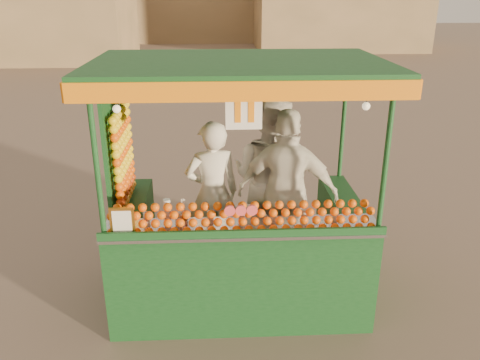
{
  "coord_description": "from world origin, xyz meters",
  "views": [
    {
      "loc": [
        0.12,
        -4.82,
        3.22
      ],
      "look_at": [
        0.35,
        0.01,
        1.33
      ],
      "focal_mm": 36.66,
      "sensor_mm": 36.0,
      "label": 1
    }
  ],
  "objects_px": {
    "vendor_left": "(213,193)",
    "vendor_middle": "(269,178)",
    "juice_cart": "(233,231)",
    "vendor_right": "(288,193)"
  },
  "relations": [
    {
      "from": "vendor_left",
      "to": "vendor_middle",
      "type": "xyz_separation_m",
      "value": [
        0.64,
        0.14,
        0.11
      ]
    },
    {
      "from": "juice_cart",
      "to": "vendor_right",
      "type": "xyz_separation_m",
      "value": [
        0.58,
        0.12,
        0.36
      ]
    },
    {
      "from": "vendor_left",
      "to": "vendor_middle",
      "type": "distance_m",
      "value": 0.66
    },
    {
      "from": "vendor_middle",
      "to": "vendor_right",
      "type": "distance_m",
      "value": 0.41
    },
    {
      "from": "vendor_left",
      "to": "vendor_middle",
      "type": "bearing_deg",
      "value": -179.24
    },
    {
      "from": "vendor_middle",
      "to": "juice_cart",
      "type": "bearing_deg",
      "value": 83.18
    },
    {
      "from": "vendor_middle",
      "to": "vendor_right",
      "type": "height_order",
      "value": "vendor_middle"
    },
    {
      "from": "vendor_right",
      "to": "vendor_middle",
      "type": "bearing_deg",
      "value": -53.62
    },
    {
      "from": "juice_cart",
      "to": "vendor_left",
      "type": "relative_size",
      "value": 1.74
    },
    {
      "from": "vendor_middle",
      "to": "vendor_left",
      "type": "bearing_deg",
      "value": 45.55
    }
  ]
}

